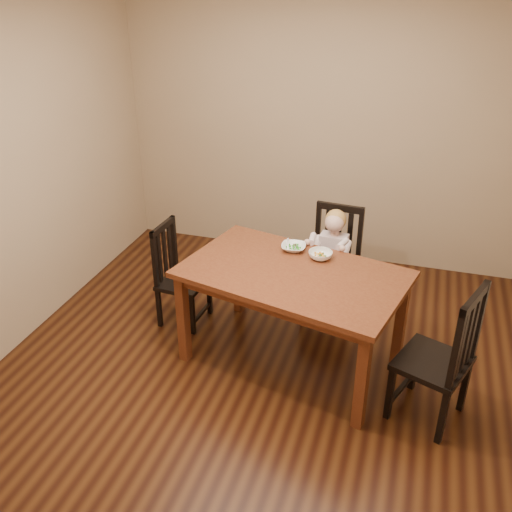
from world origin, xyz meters
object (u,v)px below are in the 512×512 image
(chair_right, at_px, (441,359))
(chair_left, at_px, (178,276))
(bowl_peas, at_px, (294,247))
(bowl_veg, at_px, (320,255))
(dining_table, at_px, (293,283))
(chair_child, at_px, (333,265))
(toddler, at_px, (332,254))

(chair_right, bearing_deg, chair_left, 95.25)
(bowl_peas, distance_m, bowl_veg, 0.24)
(dining_table, distance_m, chair_right, 1.15)
(chair_right, height_order, bowl_peas, chair_right)
(dining_table, xyz_separation_m, chair_child, (0.17, 0.77, -0.23))
(dining_table, distance_m, bowl_veg, 0.32)
(chair_child, height_order, chair_right, chair_right)
(chair_left, bearing_deg, dining_table, 78.91)
(chair_left, bearing_deg, chair_child, 115.51)
(chair_child, relative_size, bowl_peas, 5.22)
(chair_child, relative_size, chair_left, 1.11)
(chair_child, xyz_separation_m, chair_right, (0.91, -1.10, 0.03))
(chair_child, height_order, chair_left, chair_child)
(toddler, bearing_deg, chair_child, -90.00)
(dining_table, height_order, chair_right, chair_right)
(chair_left, height_order, bowl_peas, chair_left)
(bowl_peas, bearing_deg, chair_child, 59.68)
(bowl_veg, bearing_deg, chair_child, 87.05)
(bowl_veg, bearing_deg, toddler, 87.26)
(dining_table, height_order, chair_child, chair_child)
(chair_child, height_order, toddler, chair_child)
(bowl_peas, bearing_deg, toddler, 57.00)
(dining_table, height_order, toddler, toddler)
(chair_left, xyz_separation_m, bowl_peas, (0.98, 0.05, 0.39))
(dining_table, bearing_deg, toddler, 76.81)
(chair_left, height_order, chair_right, chair_right)
(chair_child, xyz_separation_m, bowl_veg, (-0.03, -0.51, 0.35))
(chair_child, distance_m, chair_left, 1.33)
(dining_table, bearing_deg, chair_left, 165.00)
(chair_left, height_order, bowl_veg, chair_left)
(chair_left, relative_size, toddler, 1.72)
(chair_left, relative_size, bowl_peas, 4.72)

